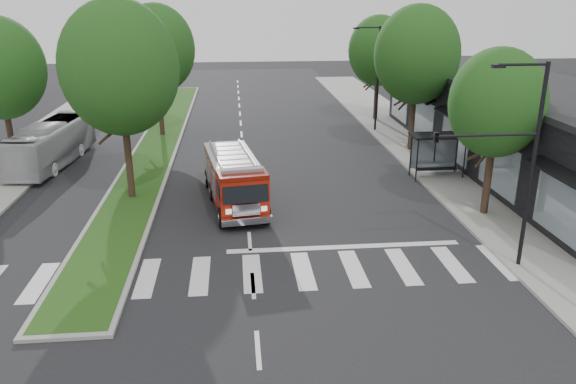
# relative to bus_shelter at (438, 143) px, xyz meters

# --- Properties ---
(ground) EXTENTS (140.00, 140.00, 0.00)m
(ground) POSITION_rel_bus_shelter_xyz_m (-11.20, -8.15, -2.04)
(ground) COLOR black
(ground) RESTS_ON ground
(sidewalk_right) EXTENTS (5.00, 80.00, 0.15)m
(sidewalk_right) POSITION_rel_bus_shelter_xyz_m (1.30, 1.85, -1.96)
(sidewalk_right) COLOR gray
(sidewalk_right) RESTS_ON ground
(median) EXTENTS (3.00, 50.00, 0.15)m
(median) POSITION_rel_bus_shelter_xyz_m (-17.20, 9.85, -1.96)
(median) COLOR gray
(median) RESTS_ON ground
(storefront_row) EXTENTS (8.00, 30.00, 5.00)m
(storefront_row) POSITION_rel_bus_shelter_xyz_m (5.80, 1.85, 0.46)
(storefront_row) COLOR black
(storefront_row) RESTS_ON ground
(bus_shelter) EXTENTS (3.20, 1.60, 2.61)m
(bus_shelter) POSITION_rel_bus_shelter_xyz_m (0.00, 0.00, 0.00)
(bus_shelter) COLOR black
(bus_shelter) RESTS_ON ground
(tree_right_near) EXTENTS (4.40, 4.40, 8.05)m
(tree_right_near) POSITION_rel_bus_shelter_xyz_m (0.30, -6.15, 3.47)
(tree_right_near) COLOR black
(tree_right_near) RESTS_ON ground
(tree_right_mid) EXTENTS (5.60, 5.60, 9.72)m
(tree_right_mid) POSITION_rel_bus_shelter_xyz_m (0.30, 5.85, 4.45)
(tree_right_mid) COLOR black
(tree_right_mid) RESTS_ON ground
(tree_right_far) EXTENTS (5.00, 5.00, 8.73)m
(tree_right_far) POSITION_rel_bus_shelter_xyz_m (0.30, 15.85, 3.80)
(tree_right_far) COLOR black
(tree_right_far) RESTS_ON ground
(tree_median_near) EXTENTS (5.80, 5.80, 10.16)m
(tree_median_near) POSITION_rel_bus_shelter_xyz_m (-17.20, -2.15, 4.77)
(tree_median_near) COLOR black
(tree_median_near) RESTS_ON ground
(tree_median_far) EXTENTS (5.60, 5.60, 9.72)m
(tree_median_far) POSITION_rel_bus_shelter_xyz_m (-17.20, 11.85, 4.45)
(tree_median_far) COLOR black
(tree_median_far) RESTS_ON ground
(streetlight_right_near) EXTENTS (4.08, 0.22, 8.00)m
(streetlight_right_near) POSITION_rel_bus_shelter_xyz_m (-1.59, -11.65, 2.63)
(streetlight_right_near) COLOR black
(streetlight_right_near) RESTS_ON ground
(streetlight_right_far) EXTENTS (2.11, 0.20, 8.00)m
(streetlight_right_far) POSITION_rel_bus_shelter_xyz_m (-0.85, 11.85, 2.44)
(streetlight_right_far) COLOR black
(streetlight_right_far) RESTS_ON ground
(fire_engine) EXTENTS (3.38, 8.00, 2.69)m
(fire_engine) POSITION_rel_bus_shelter_xyz_m (-11.81, -3.36, -0.75)
(fire_engine) COLOR #670F05
(fire_engine) RESTS_ON ground
(city_bus) EXTENTS (3.25, 9.91, 2.71)m
(city_bus) POSITION_rel_bus_shelter_xyz_m (-23.20, 4.89, -0.68)
(city_bus) COLOR #B3B3B8
(city_bus) RESTS_ON ground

